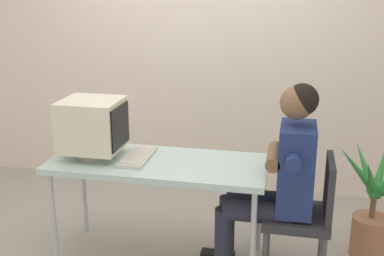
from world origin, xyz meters
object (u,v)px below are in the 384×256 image
Objects in this scene: desk at (158,168)px; potted_plant at (373,210)px; keyboard at (138,156)px; crt_monitor at (93,125)px; person_seated at (278,175)px; office_chair at (306,210)px.

potted_plant is at bearing 13.24° from desk.
potted_plant is at bearing 11.40° from keyboard.
person_seated is at bearing -2.10° from crt_monitor.
desk is 1.80× the size of potted_plant.
person_seated reaches higher than keyboard.
keyboard reaches higher than desk.
person_seated is (-0.19, 0.00, 0.23)m from office_chair.
desk is 3.56× the size of keyboard.
desk is 1.54m from potted_plant.
person_seated is at bearing -3.91° from keyboard.
crt_monitor is 0.98× the size of keyboard.
keyboard is 0.49× the size of office_chair.
crt_monitor is at bearing -176.53° from keyboard.
person_seated is at bearing -3.31° from desk.
crt_monitor is 0.37m from keyboard.
person_seated is 1.60× the size of potted_plant.
desk is 1.12× the size of person_seated.
person_seated is (1.27, -0.05, -0.24)m from crt_monitor.
office_chair is (1.46, -0.05, -0.47)m from crt_monitor.
person_seated reaches higher than desk.
office_chair is (1.00, -0.05, -0.19)m from desk.
crt_monitor reaches higher than potted_plant.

